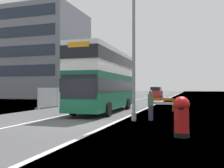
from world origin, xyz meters
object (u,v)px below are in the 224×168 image
lamppost_foreground (134,49)px  car_oncoming_near (120,94)px  double_decker_bus (105,79)px  red_pillar_postbox (181,115)px  roadworks_barrier (162,103)px  pedestrian_at_kerb (151,105)px  car_receding_mid (156,93)px

lamppost_foreground → car_oncoming_near: 22.84m
double_decker_bus → red_pillar_postbox: bearing=-54.3°
lamppost_foreground → roadworks_barrier: 7.52m
lamppost_foreground → roadworks_barrier: size_ratio=4.64×
roadworks_barrier → lamppost_foreground: bearing=-97.7°
double_decker_bus → lamppost_foreground: lamppost_foreground is taller
car_oncoming_near → pedestrian_at_kerb: 22.37m
roadworks_barrier → car_receding_mid: size_ratio=0.42×
double_decker_bus → lamppost_foreground: 6.01m
red_pillar_postbox → car_receding_mid: car_receding_mid is taller
car_receding_mid → pedestrian_at_kerb: (3.81, -30.21, -0.08)m
red_pillar_postbox → pedestrian_at_kerb: 5.08m
car_oncoming_near → car_receding_mid: size_ratio=1.00×
lamppost_foreground → car_receding_mid: size_ratio=1.93×
car_receding_mid → pedestrian_at_kerb: size_ratio=2.56×
car_receding_mid → pedestrian_at_kerb: bearing=-82.8°
double_decker_bus → lamppost_foreground: size_ratio=1.17×
roadworks_barrier → car_receding_mid: (-3.81, 24.20, 0.30)m
red_pillar_postbox → pedestrian_at_kerb: (-1.95, 4.69, 0.03)m
car_receding_mid → car_oncoming_near: bearing=-113.7°
double_decker_bus → car_oncoming_near: size_ratio=2.27×
double_decker_bus → car_receding_mid: 26.20m
car_oncoming_near → car_receding_mid: 10.14m
car_receding_mid → pedestrian_at_kerb: car_receding_mid is taller
double_decker_bus → car_oncoming_near: 17.30m
red_pillar_postbox → car_receding_mid: bearing=99.4°
car_receding_mid → double_decker_bus: bearing=-91.2°
lamppost_foreground → pedestrian_at_kerb: lamppost_foreground is taller
double_decker_bus → car_receding_mid: bearing=88.8°
car_oncoming_near → roadworks_barrier: bearing=-62.1°
double_decker_bus → red_pillar_postbox: (6.30, -8.76, -1.74)m
lamppost_foreground → car_receding_mid: (-2.92, 30.80, -3.20)m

